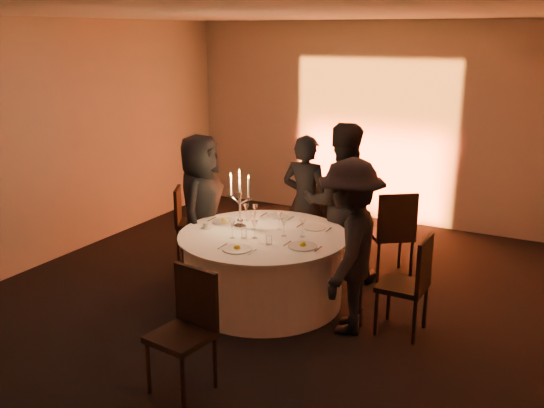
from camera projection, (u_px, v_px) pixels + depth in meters
The scene contains 32 objects.
floor at pixel (263, 301), 6.60m from camera, with size 7.00×7.00×0.00m, color black.
ceiling at pixel (262, 13), 5.78m from camera, with size 7.00×7.00×0.00m, color silver.
wall_back at pixel (374, 123), 9.16m from camera, with size 7.00×7.00×0.00m, color #AFAAA2.
wall_left at pixel (52, 142), 7.54m from camera, with size 7.00×7.00×0.00m, color #AFAAA2.
uplighter_fixture at pixel (363, 219), 9.30m from camera, with size 0.25×0.12×0.10m, color black.
banquet_table at pixel (263, 268), 6.49m from camera, with size 1.80×1.80×0.77m.
chair_left at pixel (186, 218), 7.81m from camera, with size 0.54×0.54×0.91m.
chair_back_left at pixel (328, 215), 7.94m from camera, with size 0.40×0.40×0.92m.
chair_back_right at pixel (393, 230), 7.06m from camera, with size 0.65×0.65×1.06m.
chair_right at pixel (411, 280), 5.74m from camera, with size 0.44×0.44×0.99m.
chair_front at pixel (187, 323), 4.87m from camera, with size 0.50×0.50×1.01m.
guest_left at pixel (201, 207), 7.06m from camera, with size 0.84×0.55×1.71m, color black.
guest_back_left at pixel (306, 203), 7.33m from camera, with size 0.61×0.40×1.66m, color black.
guest_back_right at pixel (341, 203), 6.97m from camera, with size 0.90×0.70×1.86m, color black.
guest_right at pixel (350, 247), 5.76m from camera, with size 1.10×0.63×1.71m, color black.
plate_left at pixel (224, 221), 6.79m from camera, with size 0.36×0.27×0.08m.
plate_back_left at pixel (277, 216), 6.98m from camera, with size 0.35×0.25×0.01m.
plate_back_right at pixel (314, 227), 6.58m from camera, with size 0.35×0.25×0.01m.
plate_right at pixel (303, 245), 6.00m from camera, with size 0.36×0.30×0.08m.
plate_front at pixel (237, 248), 5.92m from camera, with size 0.36×0.29×0.08m.
coffee_cup at pixel (206, 226), 6.57m from camera, with size 0.11×0.11×0.07m.
candelabra at pixel (240, 207), 6.54m from camera, with size 0.28×0.13×0.66m.
wine_glass_a at pixel (253, 217), 6.50m from camera, with size 0.07×0.07×0.19m.
wine_glass_b at pixel (255, 209), 6.79m from camera, with size 0.07×0.07×0.19m.
wine_glass_c at pixel (303, 224), 6.27m from camera, with size 0.07×0.07×0.19m.
wine_glass_d at pixel (255, 225), 6.23m from camera, with size 0.07×0.07×0.19m.
wine_glass_e at pixel (279, 217), 6.49m from camera, with size 0.07×0.07×0.19m.
wine_glass_f at pixel (246, 209), 6.81m from camera, with size 0.07×0.07×0.19m.
wine_glass_g at pixel (232, 225), 6.22m from camera, with size 0.07×0.07×0.19m.
wine_glass_h at pixel (284, 224), 6.28m from camera, with size 0.07×0.07×0.19m.
tumbler_a at pixel (269, 240), 6.06m from camera, with size 0.07×0.07×0.09m, color silver.
tumbler_b at pixel (244, 234), 6.25m from camera, with size 0.07×0.07×0.09m, color silver.
Camera 1 is at (2.92, -5.30, 2.82)m, focal length 40.00 mm.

